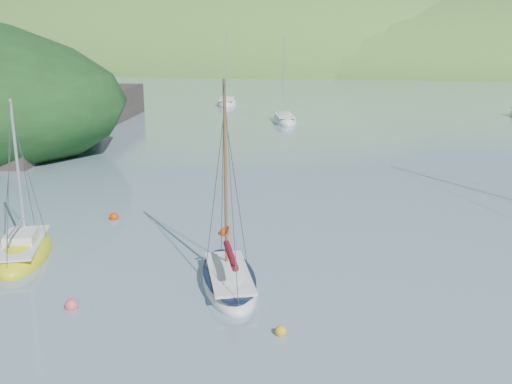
% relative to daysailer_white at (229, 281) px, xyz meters
% --- Properties ---
extents(ground, '(700.00, 700.00, 0.00)m').
position_rel_daysailer_white_xyz_m(ground, '(1.76, -3.55, -0.20)').
color(ground, slate).
rests_on(ground, ground).
extents(shoreline_hills, '(690.00, 135.00, 56.00)m').
position_rel_daysailer_white_xyz_m(shoreline_hills, '(-7.90, 168.88, -0.20)').
color(shoreline_hills, '#3E702B').
rests_on(shoreline_hills, ground).
extents(daysailer_white, '(3.92, 5.71, 8.26)m').
position_rel_daysailer_white_xyz_m(daysailer_white, '(0.00, 0.00, 0.00)').
color(daysailer_white, white).
rests_on(daysailer_white, ground).
extents(sailboat_yellow, '(4.18, 5.93, 7.32)m').
position_rel_daysailer_white_xyz_m(sailboat_yellow, '(-9.47, 0.85, -0.02)').
color(sailboat_yellow, '#CBCE12').
rests_on(sailboat_yellow, ground).
extents(distant_sloop_a, '(4.50, 7.43, 10.01)m').
position_rel_daysailer_white_xyz_m(distant_sloop_a, '(-6.00, 43.10, -0.03)').
color(distant_sloop_a, white).
rests_on(distant_sloop_a, ground).
extents(distant_sloop_c, '(4.26, 7.80, 10.55)m').
position_rel_daysailer_white_xyz_m(distant_sloop_c, '(-16.96, 57.87, -0.02)').
color(distant_sloop_c, white).
rests_on(distant_sloop_c, ground).
extents(mooring_buoys, '(21.53, 10.10, 0.50)m').
position_rel_daysailer_white_xyz_m(mooring_buoys, '(0.53, 2.32, -0.08)').
color(mooring_buoys, gold).
rests_on(mooring_buoys, ground).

